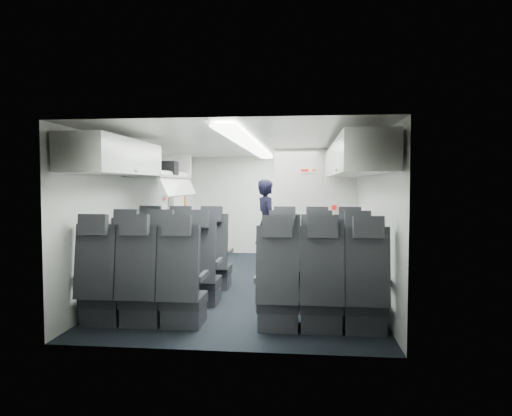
% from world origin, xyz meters
% --- Properties ---
extents(cabin_shell, '(3.41, 6.01, 2.16)m').
position_xyz_m(cabin_shell, '(0.00, 0.00, 1.12)').
color(cabin_shell, black).
rests_on(cabin_shell, ground).
extents(seat_row_front, '(3.33, 0.56, 1.24)m').
position_xyz_m(seat_row_front, '(-0.00, -0.53, 0.40)').
color(seat_row_front, black).
rests_on(seat_row_front, cabin_shell).
extents(seat_row_mid, '(3.33, 0.56, 1.24)m').
position_xyz_m(seat_row_mid, '(-0.00, -1.43, 0.40)').
color(seat_row_mid, black).
rests_on(seat_row_mid, cabin_shell).
extents(seat_row_rear, '(3.33, 0.56, 1.24)m').
position_xyz_m(seat_row_rear, '(-0.00, -2.33, 0.40)').
color(seat_row_rear, black).
rests_on(seat_row_rear, cabin_shell).
extents(overhead_bin_left_rear, '(0.53, 1.80, 0.40)m').
position_xyz_m(overhead_bin_left_rear, '(-1.40, -2.00, 1.86)').
color(overhead_bin_left_rear, silver).
rests_on(overhead_bin_left_rear, cabin_shell).
extents(overhead_bin_left_front_open, '(0.64, 1.70, 0.72)m').
position_xyz_m(overhead_bin_left_front_open, '(-1.44, -0.25, 1.74)').
color(overhead_bin_left_front_open, '#9E9E93').
rests_on(overhead_bin_left_front_open, cabin_shell).
extents(overhead_bin_right_rear, '(0.53, 1.80, 0.40)m').
position_xyz_m(overhead_bin_right_rear, '(1.40, -2.00, 1.86)').
color(overhead_bin_right_rear, silver).
rests_on(overhead_bin_right_rear, cabin_shell).
extents(overhead_bin_right_front, '(0.53, 1.70, 0.40)m').
position_xyz_m(overhead_bin_right_front, '(1.40, -0.25, 1.86)').
color(overhead_bin_right_front, silver).
rests_on(overhead_bin_right_front, cabin_shell).
extents(bulkhead_partition, '(1.40, 0.15, 2.13)m').
position_xyz_m(bulkhead_partition, '(0.98, 0.80, 1.08)').
color(bulkhead_partition, silver).
rests_on(bulkhead_partition, cabin_shell).
extents(galley_unit, '(0.85, 0.52, 1.90)m').
position_xyz_m(galley_unit, '(0.95, 2.72, 0.95)').
color(galley_unit, '#939399').
rests_on(galley_unit, cabin_shell).
extents(boarding_door, '(0.12, 1.27, 1.86)m').
position_xyz_m(boarding_door, '(-1.64, 1.55, 0.95)').
color(boarding_door, silver).
rests_on(boarding_door, cabin_shell).
extents(flight_attendant, '(0.60, 0.70, 1.64)m').
position_xyz_m(flight_attendant, '(0.11, 1.31, 0.82)').
color(flight_attendant, black).
rests_on(flight_attendant, ground).
extents(carry_on_bag, '(0.43, 0.31, 0.25)m').
position_xyz_m(carry_on_bag, '(-1.39, -0.17, 1.77)').
color(carry_on_bag, black).
rests_on(carry_on_bag, overhead_bin_left_front_open).
extents(papers, '(0.21, 0.04, 0.15)m').
position_xyz_m(papers, '(0.30, 1.26, 1.01)').
color(papers, white).
rests_on(papers, flight_attendant).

